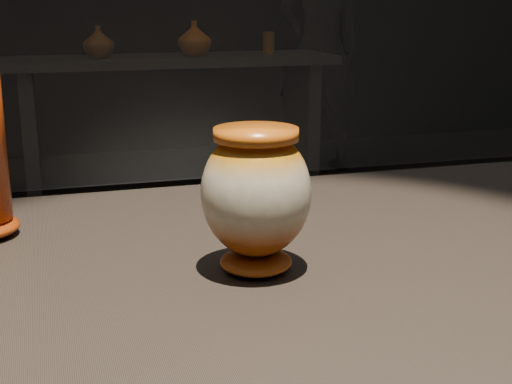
{
  "coord_description": "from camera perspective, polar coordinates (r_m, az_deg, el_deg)",
  "views": [
    {
      "loc": [
        -0.39,
        -0.9,
        1.25
      ],
      "look_at": [
        -0.14,
        -0.06,
        1.01
      ],
      "focal_mm": 50.0,
      "sensor_mm": 36.0,
      "label": 1
    }
  ],
  "objects": [
    {
      "name": "visitor",
      "position": [
        5.21,
        5.13,
        11.27
      ],
      "size": [
        0.68,
        0.47,
        1.77
      ],
      "primitive_type": "imported",
      "rotation": [
        0.0,
        0.0,
        3.22
      ],
      "color": "black",
      "rests_on": "ground"
    },
    {
      "name": "back_vase_left",
      "position": [
        4.33,
        -12.5,
        11.63
      ],
      "size": [
        0.25,
        0.25,
        0.19
      ],
      "primitive_type": "imported",
      "rotation": [
        0.0,
        0.0,
        3.87
      ],
      "color": "#8A3D14",
      "rests_on": "back_shelf"
    },
    {
      "name": "back_shelf",
      "position": [
        4.46,
        -6.75,
        7.36
      ],
      "size": [
        2.0,
        0.6,
        0.9
      ],
      "color": "black",
      "rests_on": "ground"
    },
    {
      "name": "back_vase_right",
      "position": [
        4.52,
        1.01,
        11.81
      ],
      "size": [
        0.07,
        0.07,
        0.14
      ],
      "primitive_type": "cylinder",
      "color": "#8A3D14",
      "rests_on": "back_shelf"
    },
    {
      "name": "main_vase",
      "position": [
        0.91,
        0.0,
        -0.21
      ],
      "size": [
        0.16,
        0.16,
        0.19
      ],
      "rotation": [
        0.0,
        0.0,
        0.12
      ],
      "color": "#7F340B",
      "rests_on": "display_plinth"
    },
    {
      "name": "back_vase_mid",
      "position": [
        4.43,
        -4.94,
        12.14
      ],
      "size": [
        0.27,
        0.27,
        0.21
      ],
      "primitive_type": "imported",
      "rotation": [
        0.0,
        0.0,
        2.03
      ],
      "color": "#7F340B",
      "rests_on": "back_shelf"
    }
  ]
}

